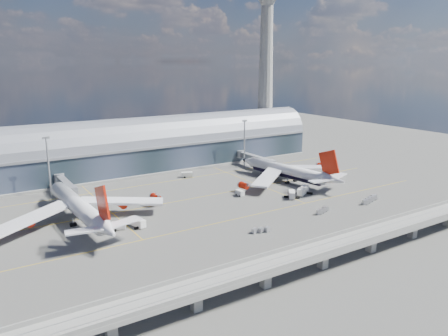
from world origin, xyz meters
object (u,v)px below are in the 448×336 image
airliner_right (288,171)px  service_truck_3 (292,195)px  service_truck_4 (240,193)px  service_truck_5 (187,174)px  service_truck_1 (119,226)px  floodlight_mast_left (49,165)px  floodlight_mast_right (244,142)px  cargo_train_1 (370,200)px  cargo_train_2 (322,211)px  service_truck_0 (137,222)px  airliner_left (79,207)px  cargo_train_0 (261,230)px  service_truck_2 (303,191)px  control_tower (266,68)px

airliner_right → service_truck_3: size_ratio=9.53×
service_truck_4 → service_truck_5: service_truck_5 is taller
service_truck_1 → service_truck_5: service_truck_1 is taller
floodlight_mast_left → floodlight_mast_right: bearing=0.0°
cargo_train_1 → cargo_train_2: size_ratio=1.51×
service_truck_0 → floodlight_mast_right: bearing=16.6°
cargo_train_1 → cargo_train_2: (-25.55, 0.88, -0.12)m
floodlight_mast_left → airliner_left: bearing=-86.9°
service_truck_5 → airliner_left: bearing=142.5°
floodlight_mast_left → service_truck_0: bearing=-71.4°
service_truck_3 → cargo_train_0: size_ratio=0.94×
service_truck_3 → service_truck_0: bearing=-145.9°
service_truck_1 → service_truck_5: bearing=-24.2°
cargo_train_2 → service_truck_0: bearing=88.4°
airliner_left → cargo_train_1: 113.03m
floodlight_mast_right → service_truck_2: 57.02m
airliner_right → service_truck_5: airliner_right is taller
service_truck_2 → cargo_train_1: service_truck_2 is taller
service_truck_0 → cargo_train_1: size_ratio=0.66×
service_truck_3 → service_truck_4: size_ratio=1.51×
service_truck_1 → floodlight_mast_left: bearing=34.7°
service_truck_0 → service_truck_1: 6.44m
cargo_train_0 → cargo_train_2: (31.49, 3.15, 0.08)m
service_truck_3 → control_tower: bearing=96.8°
airliner_left → service_truck_2: size_ratio=7.55×
cargo_train_0 → cargo_train_1: 57.09m
cargo_train_2 → service_truck_3: bearing=12.7°
floodlight_mast_right → service_truck_0: 98.48m
control_tower → service_truck_1: (-123.52, -80.25, -50.30)m
floodlight_mast_left → service_truck_1: bearing=-77.6°
airliner_left → airliner_right: (98.25, 2.73, -0.80)m
control_tower → service_truck_0: bearing=-145.3°
cargo_train_1 → service_truck_3: bearing=65.2°
service_truck_0 → cargo_train_1: bearing=-31.7°
airliner_right → service_truck_0: (-82.50, -16.86, -3.55)m
airliner_left → service_truck_3: 84.64m
floodlight_mast_left → cargo_train_2: 113.61m
airliner_right → service_truck_3: bearing=-135.8°
service_truck_0 → service_truck_1: (-6.40, 0.73, -0.18)m
service_truck_1 → airliner_left: bearing=57.2°
airliner_right → cargo_train_1: size_ratio=5.42×
service_truck_2 → service_truck_4: bearing=33.4°
airliner_right → cargo_train_1: airliner_right is taller
control_tower → service_truck_3: (-50.30, -84.90, -50.09)m
floodlight_mast_left → cargo_train_1: floodlight_mast_left is taller
service_truck_0 → cargo_train_2: size_ratio=0.99×
service_truck_0 → cargo_train_0: bearing=-55.6°
service_truck_4 → service_truck_0: bearing=-168.2°
floodlight_mast_left → service_truck_2: bearing=-30.9°
airliner_left → cargo_train_2: 89.15m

